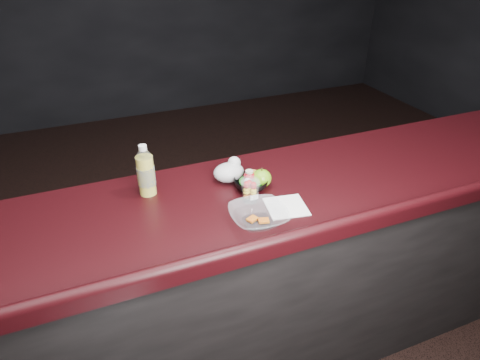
% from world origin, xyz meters
% --- Properties ---
extents(room_shell, '(8.00, 8.00, 8.00)m').
position_xyz_m(room_shell, '(0.00, 0.00, 1.83)').
color(room_shell, black).
rests_on(room_shell, ground).
extents(counter, '(4.06, 0.71, 1.02)m').
position_xyz_m(counter, '(0.00, 0.30, 0.51)').
color(counter, black).
rests_on(counter, ground).
extents(lemonade_bottle, '(0.08, 0.08, 0.23)m').
position_xyz_m(lemonade_bottle, '(-0.39, 0.47, 1.12)').
color(lemonade_bottle, gold).
rests_on(lemonade_bottle, counter).
extents(fruit_cup, '(0.08, 0.08, 0.12)m').
position_xyz_m(fruit_cup, '(-0.01, 0.25, 1.08)').
color(fruit_cup, white).
rests_on(fruit_cup, counter).
extents(green_apple, '(0.09, 0.09, 0.09)m').
position_xyz_m(green_apple, '(0.09, 0.34, 1.06)').
color(green_apple, '#4C8B10').
rests_on(green_apple, counter).
extents(plastic_bag, '(0.14, 0.11, 0.10)m').
position_xyz_m(plastic_bag, '(-0.02, 0.45, 1.07)').
color(plastic_bag, silver).
rests_on(plastic_bag, counter).
extents(snack_bowl, '(0.19, 0.19, 0.08)m').
position_xyz_m(snack_bowl, '(0.04, 0.34, 1.05)').
color(snack_bowl, black).
rests_on(snack_bowl, counter).
extents(takeout_bowl, '(0.24, 0.24, 0.05)m').
position_xyz_m(takeout_bowl, '(-0.04, 0.10, 1.05)').
color(takeout_bowl, silver).
rests_on(takeout_bowl, counter).
extents(paper_napkin, '(0.18, 0.18, 0.00)m').
position_xyz_m(paper_napkin, '(0.11, 0.15, 1.02)').
color(paper_napkin, white).
rests_on(paper_napkin, counter).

